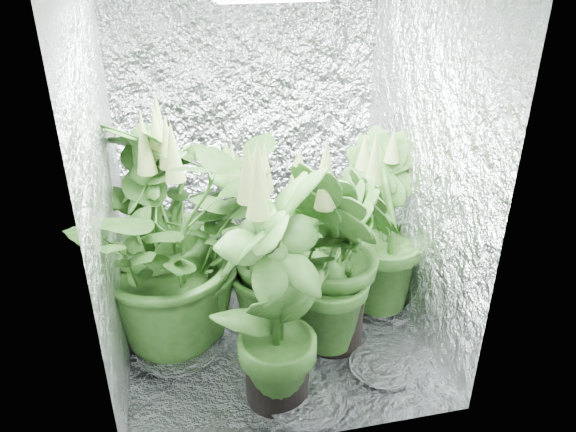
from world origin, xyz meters
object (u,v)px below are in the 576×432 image
(plant_b, at_px, (244,221))
(circulation_fan, at_px, (352,256))
(plant_f, at_px, (276,294))
(plant_g, at_px, (337,257))
(plant_a, at_px, (171,244))
(plant_e, at_px, (283,248))
(plant_c, at_px, (379,228))
(plant_d, at_px, (157,221))

(plant_b, xyz_separation_m, circulation_fan, (0.68, -0.12, -0.27))
(plant_f, distance_m, plant_g, 0.51)
(plant_a, relative_size, plant_e, 1.19)
(plant_b, bearing_deg, circulation_fan, -10.09)
(plant_b, relative_size, circulation_fan, 2.65)
(plant_c, distance_m, plant_g, 0.45)
(plant_b, relative_size, plant_c, 0.85)
(circulation_fan, bearing_deg, plant_b, 150.93)
(plant_d, bearing_deg, plant_f, -58.43)
(plant_c, bearing_deg, plant_a, -176.65)
(plant_d, bearing_deg, circulation_fan, 5.19)
(plant_b, distance_m, plant_d, 0.59)
(plant_c, height_order, plant_f, plant_f)
(plant_b, bearing_deg, plant_e, -76.35)
(plant_b, height_order, plant_g, plant_g)
(plant_c, height_order, circulation_fan, plant_c)
(circulation_fan, bearing_deg, plant_f, -145.00)
(plant_b, distance_m, plant_g, 0.82)
(plant_f, bearing_deg, plant_a, 128.38)
(plant_a, xyz_separation_m, plant_d, (-0.07, 0.27, 0.00))
(plant_a, bearing_deg, plant_d, 103.89)
(plant_g, bearing_deg, plant_c, 40.68)
(plant_d, bearing_deg, plant_e, -25.94)
(plant_c, xyz_separation_m, plant_f, (-0.72, -0.63, 0.09))
(plant_b, xyz_separation_m, plant_f, (-0.00, -1.06, 0.19))
(plant_g, height_order, circulation_fan, plant_g)
(plant_g, bearing_deg, circulation_fan, 63.64)
(plant_f, xyz_separation_m, circulation_fan, (0.68, 0.94, -0.46))
(circulation_fan, bearing_deg, plant_a, 179.63)
(plant_b, relative_size, plant_d, 0.74)
(plant_d, xyz_separation_m, plant_f, (0.51, -0.83, 0.01))
(plant_e, distance_m, plant_f, 0.54)
(plant_b, height_order, circulation_fan, plant_b)
(plant_c, distance_m, plant_d, 1.25)
(plant_b, height_order, plant_e, plant_e)
(plant_g, bearing_deg, plant_b, 117.78)
(plant_g, bearing_deg, plant_f, -138.76)
(plant_a, bearing_deg, plant_e, -4.32)
(plant_b, height_order, plant_d, plant_d)
(plant_b, height_order, plant_c, plant_c)
(plant_d, bearing_deg, plant_c, -9.33)
(plant_a, distance_m, plant_e, 0.58)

